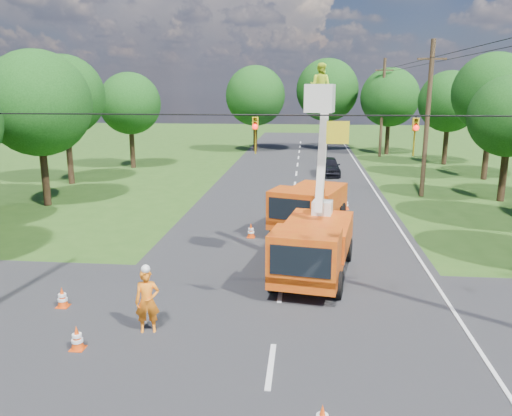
# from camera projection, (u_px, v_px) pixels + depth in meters

# --- Properties ---
(ground) EXTENTS (140.00, 140.00, 0.00)m
(ground) POSITION_uv_depth(u_px,v_px,m) (293.00, 200.00, 32.17)
(ground) COLOR #294E17
(ground) RESTS_ON ground
(road_main) EXTENTS (12.00, 100.00, 0.06)m
(road_main) POSITION_uv_depth(u_px,v_px,m) (293.00, 200.00, 32.17)
(road_main) COLOR black
(road_main) RESTS_ON ground
(road_cross) EXTENTS (56.00, 10.00, 0.07)m
(road_cross) POSITION_uv_depth(u_px,v_px,m) (276.00, 331.00, 14.76)
(road_cross) COLOR black
(road_cross) RESTS_ON ground
(edge_line) EXTENTS (0.12, 90.00, 0.02)m
(edge_line) POSITION_uv_depth(u_px,v_px,m) (381.00, 202.00, 31.62)
(edge_line) COLOR silver
(edge_line) RESTS_ON ground
(bucket_truck) EXTENTS (3.30, 6.57, 7.88)m
(bucket_truck) POSITION_uv_depth(u_px,v_px,m) (314.00, 235.00, 18.66)
(bucket_truck) COLOR #CE5A0E
(bucket_truck) RESTS_ON ground
(second_truck) EXTENTS (4.17, 6.70, 2.36)m
(second_truck) POSITION_uv_depth(u_px,v_px,m) (309.00, 205.00, 25.36)
(second_truck) COLOR #CE5A0E
(second_truck) RESTS_ON ground
(ground_worker) EXTENTS (0.80, 0.63, 1.95)m
(ground_worker) POSITION_uv_depth(u_px,v_px,m) (147.00, 301.00, 14.46)
(ground_worker) COLOR orange
(ground_worker) RESTS_ON ground
(distant_car) EXTENTS (1.92, 4.49, 1.51)m
(distant_car) POSITION_uv_depth(u_px,v_px,m) (328.00, 166.00, 41.12)
(distant_car) COLOR black
(distant_car) RESTS_ON ground
(traffic_cone_2) EXTENTS (0.38, 0.38, 0.71)m
(traffic_cone_2) POSITION_uv_depth(u_px,v_px,m) (302.00, 268.00, 18.87)
(traffic_cone_2) COLOR #DA400B
(traffic_cone_2) RESTS_ON ground
(traffic_cone_3) EXTENTS (0.38, 0.38, 0.71)m
(traffic_cone_3) POSITION_uv_depth(u_px,v_px,m) (325.00, 232.00, 23.69)
(traffic_cone_3) COLOR #DA400B
(traffic_cone_3) RESTS_ON ground
(traffic_cone_4) EXTENTS (0.38, 0.38, 0.71)m
(traffic_cone_4) POSITION_uv_depth(u_px,v_px,m) (77.00, 338.00, 13.59)
(traffic_cone_4) COLOR #DA400B
(traffic_cone_4) RESTS_ON ground
(traffic_cone_5) EXTENTS (0.38, 0.38, 0.71)m
(traffic_cone_5) POSITION_uv_depth(u_px,v_px,m) (62.00, 297.00, 16.24)
(traffic_cone_5) COLOR #DA400B
(traffic_cone_5) RESTS_ON ground
(traffic_cone_7) EXTENTS (0.38, 0.38, 0.71)m
(traffic_cone_7) POSITION_uv_depth(u_px,v_px,m) (346.00, 204.00, 29.41)
(traffic_cone_7) COLOR #DA400B
(traffic_cone_7) RESTS_ON ground
(traffic_cone_8) EXTENTS (0.38, 0.38, 0.71)m
(traffic_cone_8) POSITION_uv_depth(u_px,v_px,m) (251.00, 231.00, 23.86)
(traffic_cone_8) COLOR #DA400B
(traffic_cone_8) RESTS_ON ground
(pole_right_mid) EXTENTS (1.80, 0.30, 10.00)m
(pole_right_mid) POSITION_uv_depth(u_px,v_px,m) (427.00, 119.00, 32.08)
(pole_right_mid) COLOR #4C3823
(pole_right_mid) RESTS_ON ground
(pole_right_far) EXTENTS (1.80, 0.30, 10.00)m
(pole_right_far) POSITION_uv_depth(u_px,v_px,m) (382.00, 107.00, 51.43)
(pole_right_far) COLOR #4C3823
(pole_right_far) RESTS_ON ground
(signal_span) EXTENTS (18.00, 0.29, 1.07)m
(signal_span) POSITION_uv_depth(u_px,v_px,m) (362.00, 132.00, 13.16)
(signal_span) COLOR black
(signal_span) RESTS_ON ground
(tree_left_d) EXTENTS (6.20, 6.20, 9.24)m
(tree_left_d) POSITION_uv_depth(u_px,v_px,m) (38.00, 104.00, 29.30)
(tree_left_d) COLOR #382616
(tree_left_d) RESTS_ON ground
(tree_left_e) EXTENTS (5.80, 5.80, 9.41)m
(tree_left_e) POSITION_uv_depth(u_px,v_px,m) (64.00, 96.00, 36.17)
(tree_left_e) COLOR #382616
(tree_left_e) RESTS_ON ground
(tree_left_f) EXTENTS (5.40, 5.40, 8.40)m
(tree_left_f) POSITION_uv_depth(u_px,v_px,m) (130.00, 104.00, 43.90)
(tree_left_f) COLOR #382616
(tree_left_f) RESTS_ON ground
(tree_right_c) EXTENTS (5.00, 5.00, 7.83)m
(tree_right_c) POSITION_uv_depth(u_px,v_px,m) (510.00, 117.00, 30.61)
(tree_right_c) COLOR #382616
(tree_right_c) RESTS_ON ground
(tree_right_d) EXTENTS (6.00, 6.00, 9.70)m
(tree_right_d) POSITION_uv_depth(u_px,v_px,m) (493.00, 93.00, 37.88)
(tree_right_d) COLOR #382616
(tree_right_d) RESTS_ON ground
(tree_right_e) EXTENTS (5.60, 5.60, 8.63)m
(tree_right_e) POSITION_uv_depth(u_px,v_px,m) (449.00, 102.00, 45.92)
(tree_right_e) COLOR #382616
(tree_right_e) RESTS_ON ground
(tree_far_a) EXTENTS (6.60, 6.60, 9.50)m
(tree_far_a) POSITION_uv_depth(u_px,v_px,m) (255.00, 96.00, 55.40)
(tree_far_a) COLOR #382616
(tree_far_a) RESTS_ON ground
(tree_far_b) EXTENTS (7.00, 7.00, 10.32)m
(tree_far_b) POSITION_uv_depth(u_px,v_px,m) (327.00, 90.00, 56.41)
(tree_far_b) COLOR #382616
(tree_far_b) RESTS_ON ground
(tree_far_c) EXTENTS (6.20, 6.20, 9.18)m
(tree_far_c) POSITION_uv_depth(u_px,v_px,m) (390.00, 97.00, 53.05)
(tree_far_c) COLOR #382616
(tree_far_c) RESTS_ON ground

